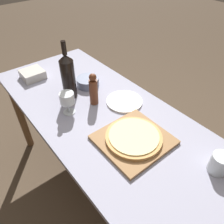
{
  "coord_description": "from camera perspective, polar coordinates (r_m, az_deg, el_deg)",
  "views": [
    {
      "loc": [
        -0.58,
        -0.79,
        1.62
      ],
      "look_at": [
        0.0,
        -0.07,
        0.83
      ],
      "focal_mm": 35.0,
      "sensor_mm": 36.0,
      "label": 1
    }
  ],
  "objects": [
    {
      "name": "wine_glass",
      "position": [
        1.27,
        -11.65,
        3.37
      ],
      "size": [
        0.09,
        0.09,
        0.14
      ],
      "color": "silver",
      "rests_on": "dining_table"
    },
    {
      "name": "dinner_plate",
      "position": [
        1.38,
        3.25,
        2.77
      ],
      "size": [
        0.23,
        0.23,
        0.01
      ],
      "color": "silver",
      "rests_on": "dining_table"
    },
    {
      "name": "wine_bottle",
      "position": [
        1.38,
        -11.41,
        9.22
      ],
      "size": [
        0.09,
        0.09,
        0.37
      ],
      "color": "black",
      "rests_on": "dining_table"
    },
    {
      "name": "small_bowl",
      "position": [
        1.54,
        -6.34,
        7.84
      ],
      "size": [
        0.15,
        0.15,
        0.06
      ],
      "color": "slate",
      "rests_on": "dining_table"
    },
    {
      "name": "ground_plane",
      "position": [
        1.9,
        -1.54,
        -18.29
      ],
      "size": [
        12.0,
        12.0,
        0.0
      ],
      "primitive_type": "plane",
      "color": "#4C3D2D"
    },
    {
      "name": "drinking_tumbler",
      "position": [
        1.1,
        26.27,
        -11.95
      ],
      "size": [
        0.09,
        0.09,
        0.1
      ],
      "color": "silver",
      "rests_on": "dining_table"
    },
    {
      "name": "cutting_board",
      "position": [
        1.14,
        5.64,
        -7.17
      ],
      "size": [
        0.35,
        0.33,
        0.02
      ],
      "color": "olive",
      "rests_on": "dining_table"
    },
    {
      "name": "pizza",
      "position": [
        1.13,
        5.71,
        -6.47
      ],
      "size": [
        0.29,
        0.29,
        0.02
      ],
      "color": "tan",
      "rests_on": "cutting_board"
    },
    {
      "name": "pepper_mill",
      "position": [
        1.33,
        -4.86,
        5.81
      ],
      "size": [
        0.05,
        0.05,
        0.21
      ],
      "color": "#5B2D19",
      "rests_on": "dining_table"
    },
    {
      "name": "dining_table",
      "position": [
        1.37,
        -2.04,
        -3.56
      ],
      "size": [
        0.73,
        1.73,
        0.77
      ],
      "color": "#9393A8",
      "rests_on": "ground_plane"
    },
    {
      "name": "food_container",
      "position": [
        1.71,
        -20.03,
        9.27
      ],
      "size": [
        0.15,
        0.15,
        0.06
      ],
      "color": "#BCB7AD",
      "rests_on": "dining_table"
    }
  ]
}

